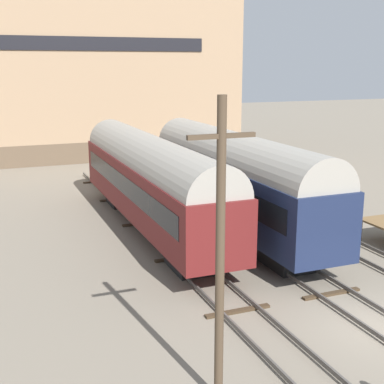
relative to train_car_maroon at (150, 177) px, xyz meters
The scene contains 7 objects.
ground_plane 14.68m from the train_car_maroon, 73.22° to the right, with size 200.00×200.00×0.00m, color slate.
track_left 14.05m from the train_car_maroon, 90.00° to the right, with size 2.60×60.00×0.26m.
track_middle 14.65m from the train_car_maroon, 73.22° to the right, with size 2.60×60.00×0.26m.
train_car_maroon is the anchor object (origin of this frame).
train_car_navy 4.54m from the train_car_maroon, 23.94° to the right, with size 3.12×17.16×5.45m.
utility_pole 15.65m from the train_car_maroon, 100.59° to the right, with size 1.80×0.24×8.25m.
warehouse_building 27.81m from the train_car_maroon, 86.50° to the left, with size 29.49×10.76×19.41m.
Camera 1 is at (-12.44, -13.28, 8.97)m, focal length 50.00 mm.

